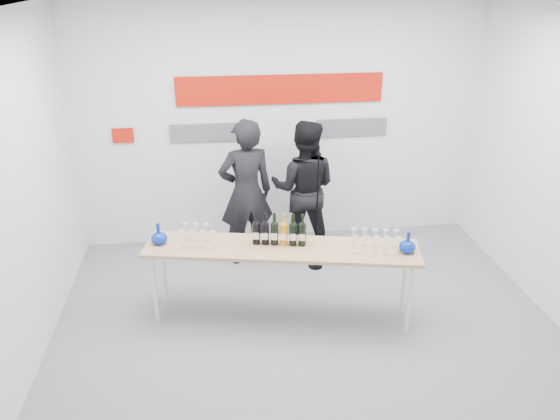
{
  "coord_description": "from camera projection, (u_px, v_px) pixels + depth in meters",
  "views": [
    {
      "loc": [
        -0.85,
        -4.52,
        3.29
      ],
      "look_at": [
        -0.23,
        0.23,
        1.15
      ],
      "focal_mm": 35.0,
      "sensor_mm": 36.0,
      "label": 1
    }
  ],
  "objects": [
    {
      "name": "signage",
      "position": [
        276.0,
        101.0,
        6.58
      ],
      "size": [
        3.38,
        0.02,
        0.79
      ],
      "color": "#B91607",
      "rests_on": "back_wall"
    },
    {
      "name": "presenter_right",
      "position": [
        304.0,
        189.0,
        6.58
      ],
      "size": [
        0.96,
        0.84,
        1.69
      ],
      "primitive_type": "imported",
      "rotation": [
        0.0,
        0.0,
        2.86
      ],
      "color": "black",
      "rests_on": "ground"
    },
    {
      "name": "glasses_right",
      "position": [
        375.0,
        242.0,
        5.2
      ],
      "size": [
        0.49,
        0.3,
        0.18
      ],
      "color": "silver",
      "rests_on": "tasting_table"
    },
    {
      "name": "decanter_left",
      "position": [
        159.0,
        233.0,
        5.33
      ],
      "size": [
        0.16,
        0.16,
        0.21
      ],
      "primitive_type": null,
      "color": "#082896",
      "rests_on": "tasting_table"
    },
    {
      "name": "wine_bottles",
      "position": [
        279.0,
        229.0,
        5.29
      ],
      "size": [
        0.53,
        0.18,
        0.33
      ],
      "rotation": [
        0.0,
        0.0,
        -0.2
      ],
      "color": "black",
      "rests_on": "tasting_table"
    },
    {
      "name": "mic_stand",
      "position": [
        316.0,
        234.0,
        6.36
      ],
      "size": [
        0.17,
        0.17,
        1.45
      ],
      "rotation": [
        0.0,
        0.0,
        0.22
      ],
      "color": "black",
      "rests_on": "ground"
    },
    {
      "name": "tasting_table",
      "position": [
        281.0,
        252.0,
        5.33
      ],
      "size": [
        2.72,
        1.06,
        0.8
      ],
      "rotation": [
        0.0,
        0.0,
        -0.2
      ],
      "color": "tan",
      "rests_on": "ground"
    },
    {
      "name": "ground",
      "position": [
        306.0,
        321.0,
        5.54
      ],
      "size": [
        5.0,
        5.0,
        0.0
      ],
      "primitive_type": "plane",
      "color": "slate",
      "rests_on": "ground"
    },
    {
      "name": "back_wall",
      "position": [
        280.0,
        125.0,
        6.74
      ],
      "size": [
        5.0,
        0.04,
        3.0
      ],
      "primitive_type": "cube",
      "color": "silver",
      "rests_on": "ground"
    },
    {
      "name": "decanter_right",
      "position": [
        408.0,
        242.0,
        5.17
      ],
      "size": [
        0.16,
        0.16,
        0.21
      ],
      "primitive_type": null,
      "color": "#082896",
      "rests_on": "tasting_table"
    },
    {
      "name": "presenter_left",
      "position": [
        246.0,
        193.0,
        6.35
      ],
      "size": [
        0.71,
        0.54,
        1.77
      ],
      "primitive_type": "imported",
      "rotation": [
        0.0,
        0.0,
        3.33
      ],
      "color": "black",
      "rests_on": "ground"
    },
    {
      "name": "glasses_left",
      "position": [
        197.0,
        236.0,
        5.31
      ],
      "size": [
        0.36,
        0.28,
        0.18
      ],
      "color": "silver",
      "rests_on": "tasting_table"
    }
  ]
}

